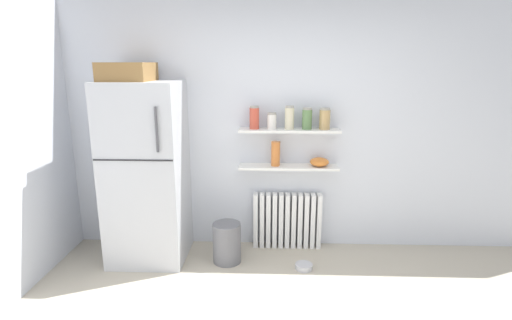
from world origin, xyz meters
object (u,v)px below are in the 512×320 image
storage_jar_2 (289,118)px  pet_food_bowl (304,266)px  radiator (287,220)px  storage_jar_0 (254,118)px  storage_jar_1 (272,121)px  refrigerator (146,169)px  storage_jar_4 (325,119)px  trash_bin (227,243)px  shelf_bowl (319,162)px  vase (276,154)px  storage_jar_3 (307,119)px

storage_jar_2 → pet_food_bowl: 1.47m
radiator → storage_jar_0: bearing=-175.1°
radiator → storage_jar_1: size_ratio=4.35×
storage_jar_2 → refrigerator: bearing=-170.7°
storage_jar_0 → storage_jar_4: size_ratio=1.08×
refrigerator → storage_jar_0: size_ratio=8.44×
refrigerator → trash_bin: size_ratio=4.83×
refrigerator → shelf_bowl: size_ratio=10.05×
storage_jar_2 → vase: (-0.13, -0.00, -0.37)m
shelf_bowl → refrigerator: bearing=-172.4°
shelf_bowl → trash_bin: 1.25m
radiator → storage_jar_3: bearing=-9.7°
refrigerator → pet_food_bowl: (1.56, -0.22, -0.91)m
storage_jar_2 → shelf_bowl: storage_jar_2 is taller
refrigerator → radiator: 1.57m
radiator → vase: 0.76m
shelf_bowl → trash_bin: (-0.93, -0.33, -0.76)m
storage_jar_3 → shelf_bowl: storage_jar_3 is taller
storage_jar_0 → trash_bin: 1.28m
storage_jar_3 → shelf_bowl: (0.14, -0.00, -0.45)m
radiator → pet_food_bowl: size_ratio=4.31×
storage_jar_3 → vase: bearing=-180.0°
storage_jar_4 → trash_bin: (-0.97, -0.33, -1.21)m
radiator → storage_jar_3: storage_jar_3 is taller
storage_jar_3 → trash_bin: 1.48m
storage_jar_0 → vase: storage_jar_0 is taller
pet_food_bowl → refrigerator: bearing=172.0°
storage_jar_1 → vase: storage_jar_1 is taller
storage_jar_2 → storage_jar_1: bearing=-180.0°
storage_jar_4 → vase: bearing=180.0°
storage_jar_1 → storage_jar_4: (0.53, -0.00, 0.02)m
refrigerator → storage_jar_0: bearing=12.3°
trash_bin → refrigerator: bearing=173.3°
storage_jar_2 → shelf_bowl: (0.32, -0.00, -0.46)m
vase → radiator: bearing=12.6°
storage_jar_1 → vase: bearing=0.0°
vase → pet_food_bowl: 1.15m
trash_bin → pet_food_bowl: bearing=-9.2°
storage_jar_1 → storage_jar_3: bearing=0.0°
storage_jar_2 → storage_jar_4: storage_jar_2 is taller
storage_jar_4 → pet_food_bowl: bearing=-114.4°
storage_jar_1 → storage_jar_4: size_ratio=0.78×
storage_jar_0 → pet_food_bowl: storage_jar_0 is taller
storage_jar_2 → pet_food_bowl: bearing=-71.9°
radiator → storage_jar_1: (-0.18, -0.03, 1.08)m
storage_jar_1 → trash_bin: size_ratio=0.41×
shelf_bowl → pet_food_bowl: 1.05m
shelf_bowl → storage_jar_3: bearing=180.0°
storage_jar_3 → shelf_bowl: bearing=-0.0°
radiator → shelf_bowl: size_ratio=3.73×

